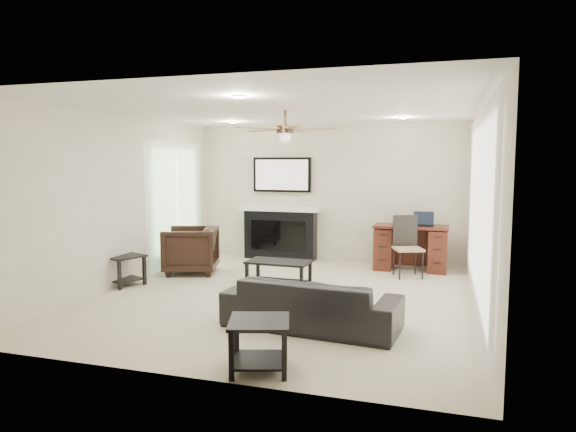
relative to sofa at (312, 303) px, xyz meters
name	(u,v)px	position (x,y,z in m)	size (l,w,h in m)	color
room_shell	(298,172)	(-0.51, 1.25, 1.41)	(5.50, 5.54, 2.52)	beige
sofa	(312,303)	(0.00, 0.00, 0.00)	(1.91, 0.75, 0.56)	black
armchair	(191,250)	(-2.60, 2.15, 0.10)	(0.82, 0.84, 0.76)	black
coffee_table	(279,274)	(-0.90, 1.60, -0.08)	(0.90, 0.50, 0.40)	black
end_table_near	(259,345)	(-0.15, -1.25, -0.05)	(0.52, 0.52, 0.45)	black
end_table_left	(124,270)	(-3.15, 1.10, -0.05)	(0.50, 0.50, 0.45)	black
fireplace_unit	(280,208)	(-1.58, 3.75, 0.68)	(1.52, 0.34, 1.91)	black
desk	(410,248)	(0.83, 3.43, 0.10)	(1.22, 0.56, 0.76)	#3A130E
desk_chair	(408,247)	(0.83, 2.88, 0.21)	(0.42, 0.44, 0.97)	black
laptop	(423,219)	(1.03, 3.41, 0.60)	(0.33, 0.24, 0.23)	black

